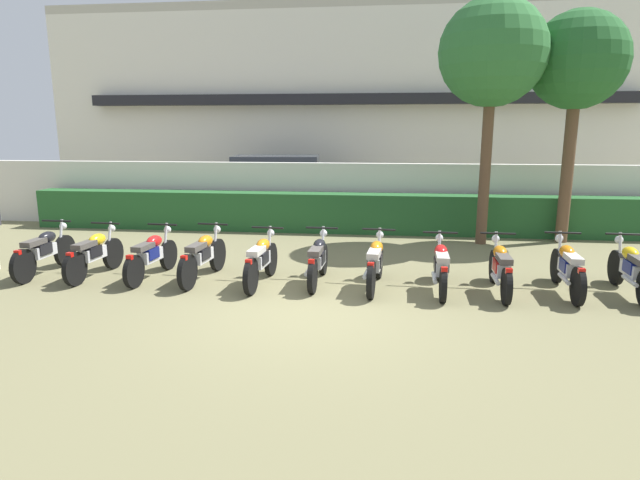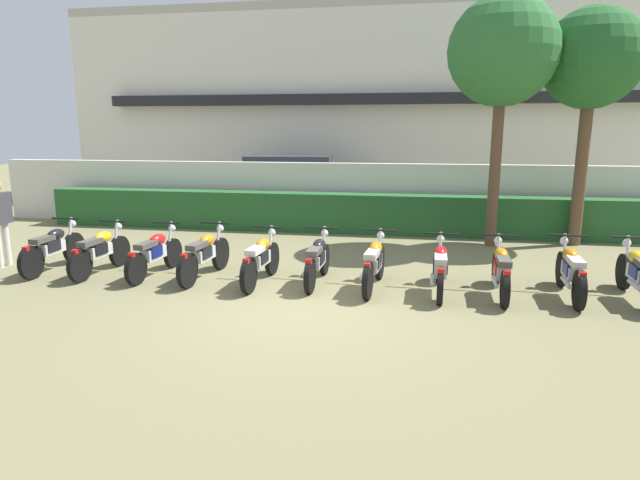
{
  "view_description": "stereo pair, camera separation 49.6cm",
  "coord_description": "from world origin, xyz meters",
  "px_view_note": "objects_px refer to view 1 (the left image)",
  "views": [
    {
      "loc": [
        1.13,
        -7.69,
        2.73
      ],
      "look_at": [
        0.0,
        1.66,
        0.75
      ],
      "focal_mm": 29.76,
      "sensor_mm": 36.0,
      "label": 1
    },
    {
      "loc": [
        1.62,
        -7.61,
        2.73
      ],
      "look_at": [
        0.0,
        1.66,
        0.75
      ],
      "focal_mm": 29.76,
      "sensor_mm": 36.0,
      "label": 2
    }
  ],
  "objects_px": {
    "motorcycle_in_row_1": "(94,253)",
    "motorcycle_in_row_4": "(261,260)",
    "tree_near_inspector": "(492,54)",
    "motorcycle_in_row_9": "(568,267)",
    "motorcycle_in_row_10": "(632,269)",
    "tree_far_side": "(578,63)",
    "motorcycle_in_row_3": "(203,256)",
    "motorcycle_in_row_0": "(44,251)",
    "motorcycle_in_row_2": "(151,255)",
    "motorcycle_in_row_5": "(318,259)",
    "parked_car": "(281,185)",
    "motorcycle_in_row_8": "(500,267)",
    "motorcycle_in_row_6": "(375,262)",
    "motorcycle_in_row_7": "(441,266)"
  },
  "relations": [
    {
      "from": "tree_near_inspector",
      "to": "motorcycle_in_row_1",
      "type": "height_order",
      "value": "tree_near_inspector"
    },
    {
      "from": "motorcycle_in_row_1",
      "to": "motorcycle_in_row_3",
      "type": "relative_size",
      "value": 0.93
    },
    {
      "from": "motorcycle_in_row_0",
      "to": "motorcycle_in_row_3",
      "type": "relative_size",
      "value": 0.97
    },
    {
      "from": "parked_car",
      "to": "tree_near_inspector",
      "type": "xyz_separation_m",
      "value": [
        5.68,
        -3.95,
        3.45
      ]
    },
    {
      "from": "parked_car",
      "to": "motorcycle_in_row_4",
      "type": "xyz_separation_m",
      "value": [
        1.17,
        -7.98,
        -0.48
      ]
    },
    {
      "from": "motorcycle_in_row_0",
      "to": "motorcycle_in_row_2",
      "type": "bearing_deg",
      "value": -90.35
    },
    {
      "from": "motorcycle_in_row_3",
      "to": "motorcycle_in_row_8",
      "type": "bearing_deg",
      "value": -86.81
    },
    {
      "from": "parked_car",
      "to": "motorcycle_in_row_3",
      "type": "xyz_separation_m",
      "value": [
        0.05,
        -7.82,
        -0.48
      ]
    },
    {
      "from": "tree_far_side",
      "to": "motorcycle_in_row_0",
      "type": "distance_m",
      "value": 12.19
    },
    {
      "from": "tree_near_inspector",
      "to": "motorcycle_in_row_10",
      "type": "relative_size",
      "value": 2.93
    },
    {
      "from": "motorcycle_in_row_1",
      "to": "motorcycle_in_row_2",
      "type": "relative_size",
      "value": 0.97
    },
    {
      "from": "motorcycle_in_row_1",
      "to": "motorcycle_in_row_4",
      "type": "height_order",
      "value": "motorcycle_in_row_4"
    },
    {
      "from": "tree_near_inspector",
      "to": "motorcycle_in_row_3",
      "type": "relative_size",
      "value": 2.87
    },
    {
      "from": "motorcycle_in_row_2",
      "to": "motorcycle_in_row_3",
      "type": "relative_size",
      "value": 0.95
    },
    {
      "from": "tree_far_side",
      "to": "motorcycle_in_row_3",
      "type": "height_order",
      "value": "tree_far_side"
    },
    {
      "from": "motorcycle_in_row_1",
      "to": "motorcycle_in_row_3",
      "type": "xyz_separation_m",
      "value": [
        2.09,
        0.05,
        0.01
      ]
    },
    {
      "from": "motorcycle_in_row_1",
      "to": "motorcycle_in_row_3",
      "type": "distance_m",
      "value": 2.09
    },
    {
      "from": "motorcycle_in_row_3",
      "to": "motorcycle_in_row_9",
      "type": "xyz_separation_m",
      "value": [
        6.36,
        -0.07,
        -0.0
      ]
    },
    {
      "from": "tree_far_side",
      "to": "motorcycle_in_row_2",
      "type": "bearing_deg",
      "value": -153.42
    },
    {
      "from": "motorcycle_in_row_6",
      "to": "motorcycle_in_row_10",
      "type": "height_order",
      "value": "motorcycle_in_row_6"
    },
    {
      "from": "motorcycle_in_row_6",
      "to": "tree_far_side",
      "type": "bearing_deg",
      "value": -40.19
    },
    {
      "from": "tree_near_inspector",
      "to": "motorcycle_in_row_6",
      "type": "height_order",
      "value": "tree_near_inspector"
    },
    {
      "from": "tree_near_inspector",
      "to": "motorcycle_in_row_9",
      "type": "relative_size",
      "value": 2.92
    },
    {
      "from": "motorcycle_in_row_0",
      "to": "motorcycle_in_row_2",
      "type": "height_order",
      "value": "motorcycle_in_row_0"
    },
    {
      "from": "parked_car",
      "to": "motorcycle_in_row_8",
      "type": "relative_size",
      "value": 2.48
    },
    {
      "from": "tree_far_side",
      "to": "motorcycle_in_row_8",
      "type": "bearing_deg",
      "value": -118.1
    },
    {
      "from": "motorcycle_in_row_3",
      "to": "motorcycle_in_row_4",
      "type": "xyz_separation_m",
      "value": [
        1.13,
        -0.16,
        -0.0
      ]
    },
    {
      "from": "motorcycle_in_row_8",
      "to": "motorcycle_in_row_5",
      "type": "bearing_deg",
      "value": 88.9
    },
    {
      "from": "parked_car",
      "to": "motorcycle_in_row_9",
      "type": "xyz_separation_m",
      "value": [
        6.41,
        -7.88,
        -0.48
      ]
    },
    {
      "from": "motorcycle_in_row_2",
      "to": "motorcycle_in_row_3",
      "type": "distance_m",
      "value": 0.99
    },
    {
      "from": "motorcycle_in_row_5",
      "to": "motorcycle_in_row_3",
      "type": "bearing_deg",
      "value": 92.69
    },
    {
      "from": "motorcycle_in_row_7",
      "to": "motorcycle_in_row_10",
      "type": "distance_m",
      "value": 3.12
    },
    {
      "from": "motorcycle_in_row_4",
      "to": "motorcycle_in_row_5",
      "type": "bearing_deg",
      "value": -75.66
    },
    {
      "from": "motorcycle_in_row_5",
      "to": "motorcycle_in_row_1",
      "type": "bearing_deg",
      "value": 93.02
    },
    {
      "from": "motorcycle_in_row_6",
      "to": "motorcycle_in_row_7",
      "type": "xyz_separation_m",
      "value": [
        1.11,
        -0.05,
        -0.01
      ]
    },
    {
      "from": "motorcycle_in_row_6",
      "to": "motorcycle_in_row_8",
      "type": "xyz_separation_m",
      "value": [
        2.1,
        -0.04,
        -0.01
      ]
    },
    {
      "from": "motorcycle_in_row_0",
      "to": "motorcycle_in_row_1",
      "type": "xyz_separation_m",
      "value": [
        1.04,
        -0.05,
        -0.01
      ]
    },
    {
      "from": "motorcycle_in_row_5",
      "to": "motorcycle_in_row_7",
      "type": "relative_size",
      "value": 0.98
    },
    {
      "from": "motorcycle_in_row_8",
      "to": "motorcycle_in_row_9",
      "type": "distance_m",
      "value": 1.12
    },
    {
      "from": "tree_near_inspector",
      "to": "tree_far_side",
      "type": "distance_m",
      "value": 2.05
    },
    {
      "from": "motorcycle_in_row_0",
      "to": "motorcycle_in_row_2",
      "type": "xyz_separation_m",
      "value": [
        2.14,
        -0.01,
        -0.01
      ]
    },
    {
      "from": "motorcycle_in_row_4",
      "to": "tree_far_side",
      "type": "bearing_deg",
      "value": -51.92
    },
    {
      "from": "motorcycle_in_row_3",
      "to": "motorcycle_in_row_9",
      "type": "height_order",
      "value": "motorcycle_in_row_3"
    },
    {
      "from": "motorcycle_in_row_3",
      "to": "motorcycle_in_row_7",
      "type": "bearing_deg",
      "value": -87.26
    },
    {
      "from": "motorcycle_in_row_5",
      "to": "motorcycle_in_row_8",
      "type": "xyz_separation_m",
      "value": [
        3.13,
        -0.19,
        0.0
      ]
    },
    {
      "from": "motorcycle_in_row_1",
      "to": "motorcycle_in_row_9",
      "type": "height_order",
      "value": "motorcycle_in_row_9"
    },
    {
      "from": "parked_car",
      "to": "motorcycle_in_row_9",
      "type": "height_order",
      "value": "parked_car"
    },
    {
      "from": "tree_far_side",
      "to": "motorcycle_in_row_3",
      "type": "distance_m",
      "value": 9.54
    },
    {
      "from": "motorcycle_in_row_9",
      "to": "motorcycle_in_row_10",
      "type": "relative_size",
      "value": 1.0
    },
    {
      "from": "tree_near_inspector",
      "to": "motorcycle_in_row_7",
      "type": "height_order",
      "value": "tree_near_inspector"
    }
  ]
}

